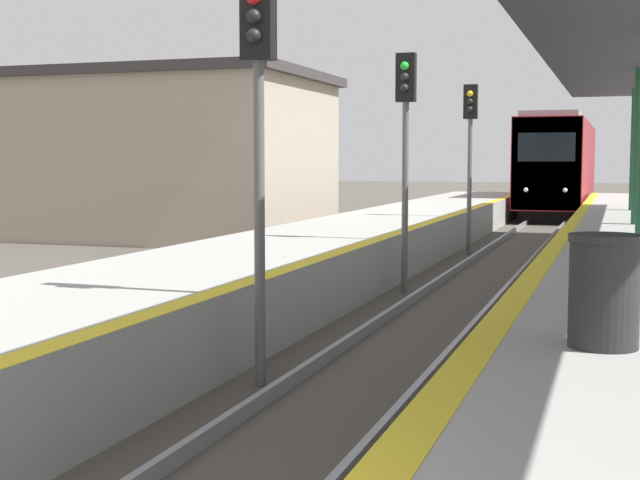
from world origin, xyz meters
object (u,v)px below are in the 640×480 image
train (560,166)px  trash_bin (604,291)px  signal_mid (405,126)px  signal_far (470,136)px  signal_near (258,103)px

train → trash_bin: 36.12m
train → signal_mid: signal_mid is taller
signal_mid → signal_far: same height
train → trash_bin: (2.60, -36.01, -0.78)m
signal_near → train: bearing=88.2°
trash_bin → signal_far: bearing=102.8°
signal_mid → signal_far: (0.04, 7.33, 0.00)m
train → signal_far: size_ratio=3.77×
signal_near → signal_far: size_ratio=1.00×
trash_bin → signal_near: bearing=156.2°
train → signal_far: bearing=-93.2°
signal_near → signal_far: (-0.03, 14.67, 0.00)m
signal_near → signal_mid: size_ratio=1.00×
train → signal_far: signal_far is taller
signal_far → train: bearing=86.8°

